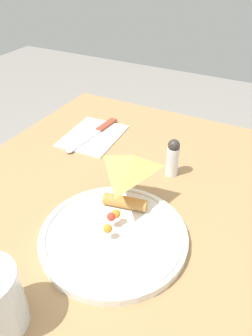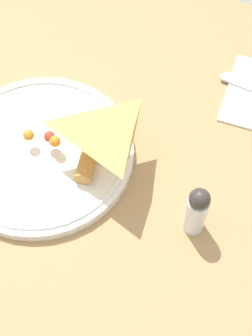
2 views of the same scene
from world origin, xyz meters
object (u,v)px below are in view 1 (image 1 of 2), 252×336
Objects in this scene: napkin_folded at (93,136)px; pepper_shaker at (173,157)px; dining_table at (103,258)px; butter_knife at (95,133)px; plate_pizza at (114,233)px.

pepper_shaker is (0.06, 0.25, 0.04)m from napkin_folded.
pepper_shaker reaches higher than dining_table.
napkin_folded is at bearing -103.67° from pepper_shaker.
butter_knife is at bearing 175.18° from napkin_folded.
butter_knife reaches higher than dining_table.
dining_table is at bearing 38.53° from butter_knife.
plate_pizza is 2.95× the size of pepper_shaker.
pepper_shaker reaches higher than napkin_folded.
plate_pizza is 1.27× the size of butter_knife.
butter_knife is (-0.27, -0.18, 0.13)m from dining_table.
butter_knife is at bearing -106.07° from pepper_shaker.
plate_pizza is at bearing 38.23° from napkin_folded.
dining_table is 5.35× the size of napkin_folded.
plate_pizza is at bearing 41.92° from butter_knife.
butter_knife is 2.33× the size of pepper_shaker.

